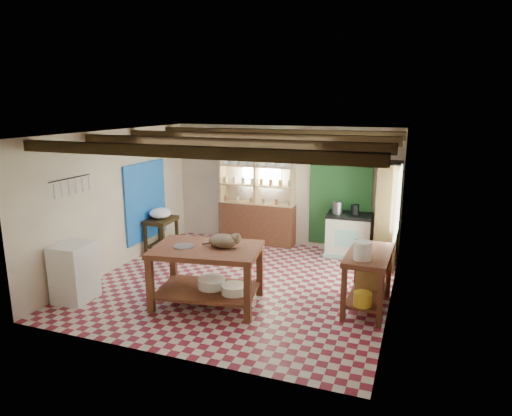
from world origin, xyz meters
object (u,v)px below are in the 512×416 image
(stove, at_px, (349,235))
(right_counter, at_px, (368,281))
(prep_table, at_px, (161,235))
(white_cabinet, at_px, (74,272))
(work_table, at_px, (207,275))
(cat, at_px, (223,241))

(stove, relative_size, right_counter, 0.72)
(prep_table, distance_m, right_counter, 4.55)
(white_cabinet, relative_size, right_counter, 0.74)
(work_table, relative_size, prep_table, 2.22)
(stove, height_order, white_cabinet, white_cabinet)
(prep_table, xyz_separation_m, right_counter, (4.38, -1.25, 0.08))
(prep_table, xyz_separation_m, white_cabinet, (-0.02, -2.54, 0.10))
(stove, xyz_separation_m, right_counter, (0.67, -2.40, 0.01))
(right_counter, height_order, cat, cat)
(stove, height_order, right_counter, right_counter)
(stove, relative_size, prep_table, 1.22)
(work_table, relative_size, right_counter, 1.30)
(stove, xyz_separation_m, white_cabinet, (-3.73, -3.69, 0.02))
(stove, bearing_deg, cat, -118.60)
(prep_table, height_order, cat, cat)
(cat, bearing_deg, work_table, -178.69)
(right_counter, xyz_separation_m, cat, (-2.12, -0.60, 0.58))
(work_table, bearing_deg, prep_table, 127.14)
(stove, height_order, cat, cat)
(prep_table, relative_size, right_counter, 0.59)
(white_cabinet, height_order, cat, cat)
(prep_table, distance_m, cat, 2.99)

